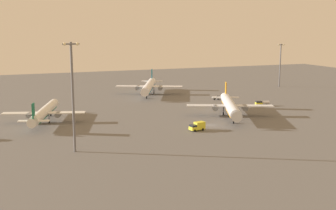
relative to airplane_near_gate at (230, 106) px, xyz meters
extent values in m
plane|color=#605E5B|center=(-14.57, -11.92, -4.41)|extent=(416.00, 416.00, 0.00)
cylinder|color=silver|center=(-0.23, -0.53, 0.10)|extent=(19.43, 38.08, 4.18)
cone|color=silver|center=(-8.54, -19.96, 0.10)|extent=(4.69, 3.99, 3.97)
cone|color=silver|center=(8.17, 19.11, 0.10)|extent=(4.67, 4.31, 3.77)
cube|color=silver|center=(0.21, 0.48, -0.12)|extent=(34.12, 17.90, 0.39)
cube|color=silver|center=(7.35, 17.18, 0.32)|extent=(12.17, 7.19, 0.39)
cube|color=orange|center=(7.22, 16.88, 3.68)|extent=(1.69, 3.37, 7.16)
cylinder|color=slate|center=(5.77, -1.90, -0.89)|extent=(3.79, 4.60, 2.42)
cylinder|color=slate|center=(-5.36, 2.86, -0.89)|extent=(3.79, 4.60, 2.42)
cube|color=orange|center=(-0.23, -0.53, -1.05)|extent=(17.80, 35.00, 0.40)
cylinder|color=#333338|center=(-5.21, -12.19, -1.85)|extent=(0.31, 0.31, 3.91)
cylinder|color=black|center=(-5.21, -12.19, -3.81)|extent=(0.88, 1.29, 1.21)
cylinder|color=#333338|center=(3.08, 1.05, -1.85)|extent=(0.31, 0.31, 3.91)
cylinder|color=black|center=(3.08, 1.05, -3.81)|extent=(0.88, 1.29, 1.21)
cylinder|color=#333338|center=(-1.37, 2.95, -1.85)|extent=(0.31, 0.31, 3.91)
cylinder|color=black|center=(-1.37, 2.95, -3.81)|extent=(0.88, 1.29, 1.21)
cylinder|color=silver|center=(-71.67, 16.15, -0.43)|extent=(13.97, 34.41, 3.69)
cone|color=silver|center=(-66.10, 33.91, -0.43)|extent=(4.04, 3.27, 3.50)
cone|color=silver|center=(-77.31, -1.80, -0.43)|extent=(3.98, 3.58, 3.32)
cube|color=silver|center=(-71.96, 15.22, -0.63)|extent=(30.77, 12.99, 0.34)
cube|color=silver|center=(-76.75, -0.04, -0.24)|extent=(10.87, 5.41, 0.34)
cube|color=#146B4C|center=(-76.67, 0.23, 2.72)|extent=(1.21, 3.05, 6.30)
cylinder|color=slate|center=(-77.05, 16.82, -1.31)|extent=(3.08, 3.97, 2.13)
cylinder|color=slate|center=(-66.87, 13.63, -1.31)|extent=(3.08, 3.97, 2.13)
cube|color=#146B4C|center=(-71.67, 16.15, -1.45)|extent=(12.78, 31.64, 0.35)
cylinder|color=#333338|center=(-68.33, 26.81, -2.16)|extent=(0.27, 0.27, 3.44)
cylinder|color=black|center=(-68.33, 26.81, -3.88)|extent=(0.69, 1.13, 1.07)
cylinder|color=#333338|center=(-74.43, 14.47, -2.16)|extent=(0.27, 0.27, 3.44)
cylinder|color=black|center=(-74.43, 14.47, -3.88)|extent=(0.69, 1.13, 1.07)
cylinder|color=#333338|center=(-70.36, 13.20, -2.16)|extent=(0.27, 0.27, 3.44)
cylinder|color=black|center=(-70.36, 13.20, -3.88)|extent=(0.69, 1.13, 1.07)
cylinder|color=white|center=(-12.64, 65.81, 0.19)|extent=(20.32, 38.60, 4.26)
cone|color=white|center=(-21.40, 46.14, 0.19)|extent=(4.79, 4.11, 4.05)
cone|color=white|center=(-3.79, 85.68, 0.19)|extent=(4.78, 4.43, 3.83)
cube|color=white|center=(-12.18, 66.83, -0.04)|extent=(34.60, 18.70, 0.39)
cube|color=white|center=(-4.65, 83.73, 0.41)|extent=(12.36, 7.48, 0.39)
cube|color=#1984B2|center=(-4.79, 83.42, 3.83)|extent=(1.77, 3.41, 7.29)
cylinder|color=slate|center=(-6.55, 64.32, -0.82)|extent=(3.90, 4.69, 2.47)
cylinder|color=slate|center=(-17.81, 69.34, -0.82)|extent=(3.90, 4.69, 2.47)
cube|color=#1984B2|center=(-12.64, 65.81, -0.99)|extent=(18.61, 35.48, 0.40)
cylinder|color=#333338|center=(-17.89, 54.01, -1.80)|extent=(0.31, 0.31, 3.98)
cylinder|color=black|center=(-17.89, 54.01, -3.79)|extent=(0.91, 1.31, 1.23)
cylinder|color=#333338|center=(-9.24, 67.36, -1.80)|extent=(0.31, 0.31, 3.98)
cylinder|color=black|center=(-9.24, 67.36, -3.79)|extent=(0.91, 1.31, 1.23)
cylinder|color=#333338|center=(-13.75, 69.37, -1.80)|extent=(0.31, 0.31, 3.98)
cylinder|color=black|center=(-13.75, 69.37, -3.79)|extent=(0.91, 1.31, 1.23)
cube|color=gray|center=(14.43, 37.45, -3.51)|extent=(2.36, 2.40, 0.90)
cube|color=#1E232D|center=(14.43, 37.45, -2.71)|extent=(2.12, 2.17, 0.70)
cylinder|color=black|center=(15.06, 37.91, -3.96)|extent=(0.90, 0.78, 0.90)
cylinder|color=black|center=(14.15, 36.72, -3.96)|extent=(0.90, 0.78, 0.90)
cylinder|color=black|center=(13.43, 39.16, -3.96)|extent=(0.90, 0.78, 0.90)
cylinder|color=black|center=(12.52, 37.96, -3.96)|extent=(0.90, 0.78, 0.90)
cube|color=yellow|center=(24.00, 15.66, -3.36)|extent=(3.55, 3.14, 1.20)
cube|color=#1E232D|center=(24.00, 15.66, -2.41)|extent=(3.15, 2.85, 0.70)
cylinder|color=silver|center=(26.60, 14.91, -2.97)|extent=(4.53, 2.89, 1.80)
cylinder|color=black|center=(23.31, 14.77, -3.96)|extent=(0.95, 0.54, 0.90)
cylinder|color=black|center=(23.89, 16.78, -3.96)|extent=(0.95, 0.54, 0.90)
cylinder|color=black|center=(27.00, 13.70, -3.96)|extent=(0.95, 0.54, 0.90)
cylinder|color=black|center=(27.58, 15.72, -3.96)|extent=(0.95, 0.54, 0.90)
cube|color=yellow|center=(-24.38, -17.87, -3.36)|extent=(3.12, 2.84, 1.20)
cube|color=#1E232D|center=(-24.38, -17.87, -2.41)|extent=(2.76, 2.59, 0.70)
cube|color=yellow|center=(-21.95, -17.44, -2.66)|extent=(3.94, 2.89, 2.60)
cylinder|color=black|center=(-24.58, -18.97, -3.96)|extent=(0.94, 0.45, 0.90)
cylinder|color=black|center=(-24.94, -16.90, -3.96)|extent=(0.94, 0.45, 0.90)
cylinder|color=black|center=(-21.11, -18.36, -3.96)|extent=(0.94, 0.45, 0.90)
cylinder|color=black|center=(-21.48, -16.29, -3.96)|extent=(0.94, 0.45, 0.90)
cylinder|color=slate|center=(-67.33, -28.25, 11.54)|extent=(0.70, 0.70, 31.91)
cube|color=slate|center=(-67.33, -28.25, 26.90)|extent=(4.80, 0.40, 0.40)
sphere|color=#F9EAB2|center=(-69.13, -28.25, 26.90)|extent=(0.90, 0.90, 0.90)
sphere|color=#F9EAB2|center=(-65.53, -28.25, 26.90)|extent=(0.90, 0.90, 0.90)
cylinder|color=slate|center=(71.88, 66.97, 8.59)|extent=(0.70, 0.70, 26.00)
cube|color=slate|center=(71.88, 66.97, 20.99)|extent=(4.80, 0.40, 0.40)
sphere|color=#F9EAB2|center=(70.08, 66.97, 20.99)|extent=(0.90, 0.90, 0.90)
sphere|color=#F9EAB2|center=(73.68, 66.97, 20.99)|extent=(0.90, 0.90, 0.90)
camera|label=1|loc=(-85.78, -151.16, 31.65)|focal=45.92mm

